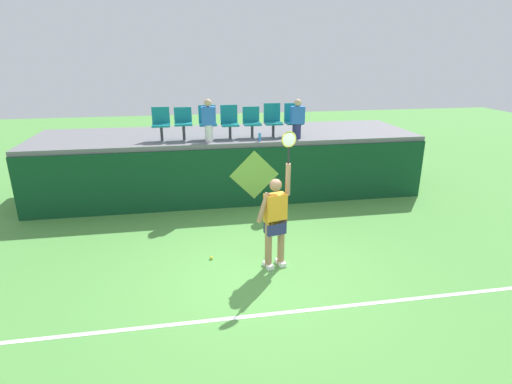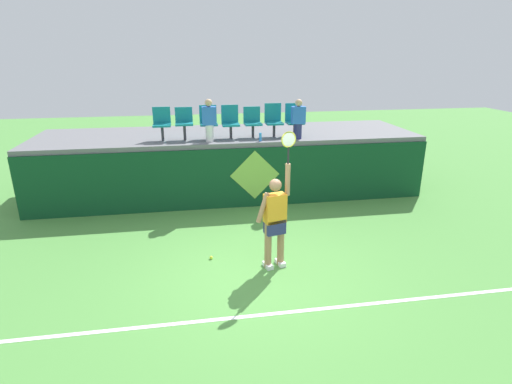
% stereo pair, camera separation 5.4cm
% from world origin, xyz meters
% --- Properties ---
extents(ground_plane, '(40.00, 40.00, 0.00)m').
position_xyz_m(ground_plane, '(0.00, 0.00, 0.00)').
color(ground_plane, '#519342').
extents(court_back_wall, '(10.30, 0.20, 1.55)m').
position_xyz_m(court_back_wall, '(0.00, 3.51, 0.77)').
color(court_back_wall, '#0F4223').
rests_on(court_back_wall, ground_plane).
extents(spectator_platform, '(10.30, 2.80, 0.12)m').
position_xyz_m(spectator_platform, '(0.00, 4.86, 1.61)').
color(spectator_platform, slate).
rests_on(spectator_platform, court_back_wall).
extents(court_baseline_stripe, '(9.27, 0.08, 0.01)m').
position_xyz_m(court_baseline_stripe, '(0.00, -1.16, 0.00)').
color(court_baseline_stripe, white).
rests_on(court_baseline_stripe, ground_plane).
extents(tennis_player, '(0.74, 0.34, 2.53)m').
position_xyz_m(tennis_player, '(0.38, 0.29, 0.97)').
color(tennis_player, white).
rests_on(tennis_player, ground_plane).
extents(tennis_ball, '(0.07, 0.07, 0.07)m').
position_xyz_m(tennis_ball, '(-0.77, 0.75, 0.03)').
color(tennis_ball, '#D1E533').
rests_on(tennis_ball, ground_plane).
extents(water_bottle, '(0.07, 0.07, 0.21)m').
position_xyz_m(water_bottle, '(0.70, 3.64, 1.77)').
color(water_bottle, '#338CE5').
rests_on(water_bottle, spectator_platform).
extents(stadium_chair_0, '(0.44, 0.42, 0.82)m').
position_xyz_m(stadium_chair_0, '(-1.73, 4.19, 2.13)').
color(stadium_chair_0, '#38383D').
rests_on(stadium_chair_0, spectator_platform).
extents(stadium_chair_1, '(0.44, 0.42, 0.80)m').
position_xyz_m(stadium_chair_1, '(-1.17, 4.19, 2.13)').
color(stadium_chair_1, '#38383D').
rests_on(stadium_chair_1, spectator_platform).
extents(stadium_chair_2, '(0.44, 0.42, 0.84)m').
position_xyz_m(stadium_chair_2, '(-0.56, 4.20, 2.13)').
color(stadium_chair_2, '#38383D').
rests_on(stadium_chair_2, spectator_platform).
extents(stadium_chair_3, '(0.44, 0.42, 0.84)m').
position_xyz_m(stadium_chair_3, '(0.01, 4.20, 2.11)').
color(stadium_chair_3, '#38383D').
rests_on(stadium_chair_3, spectator_platform).
extents(stadium_chair_4, '(0.44, 0.42, 0.78)m').
position_xyz_m(stadium_chair_4, '(0.59, 4.19, 2.09)').
color(stadium_chair_4, '#38383D').
rests_on(stadium_chair_4, spectator_platform).
extents(stadium_chair_5, '(0.44, 0.42, 0.86)m').
position_xyz_m(stadium_chair_5, '(1.15, 4.20, 2.12)').
color(stadium_chair_5, '#38383D').
rests_on(stadium_chair_5, spectator_platform).
extents(stadium_chair_6, '(0.44, 0.42, 0.85)m').
position_xyz_m(stadium_chair_6, '(1.71, 4.20, 2.12)').
color(stadium_chair_6, '#38383D').
rests_on(stadium_chair_6, spectator_platform).
extents(spectator_0, '(0.34, 0.20, 1.05)m').
position_xyz_m(spectator_0, '(-0.56, 3.80, 2.21)').
color(spectator_0, white).
rests_on(spectator_0, spectator_platform).
extents(spectator_1, '(0.34, 0.20, 1.01)m').
position_xyz_m(spectator_1, '(1.71, 3.78, 2.18)').
color(spectator_1, navy).
rests_on(spectator_1, spectator_platform).
extents(wall_signage_mount, '(1.27, 0.01, 1.49)m').
position_xyz_m(wall_signage_mount, '(0.52, 3.40, 0.00)').
color(wall_signage_mount, '#0F4223').
rests_on(wall_signage_mount, ground_plane).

